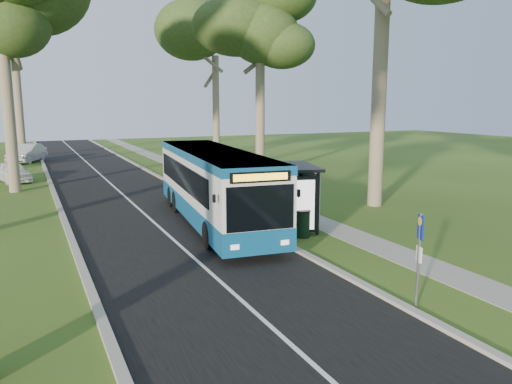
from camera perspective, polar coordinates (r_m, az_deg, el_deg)
ground at (r=16.96m, az=5.88°, el=-7.41°), size 120.00×120.00×0.00m
road at (r=24.87m, az=-13.20°, el=-1.94°), size 7.00×100.00×0.02m
kerb_east at (r=25.77m, az=-5.57°, el=-1.19°), size 0.25×100.00×0.12m
kerb_west at (r=24.42m, az=-21.26°, el=-2.47°), size 0.25×100.00×0.12m
centre_line at (r=24.86m, az=-13.20°, el=-1.92°), size 0.12×100.00×0.00m
footpath at (r=26.90m, az=0.46°, el=-0.77°), size 1.50×100.00×0.02m
bus at (r=21.14m, az=-4.85°, el=0.67°), size 3.71×12.10×3.15m
bus_stop_sign at (r=13.01m, az=18.16°, el=-6.29°), size 0.17×0.33×2.45m
bus_shelter at (r=20.17m, az=5.33°, el=0.79°), size 2.35×3.35×2.61m
litter_bin at (r=19.28m, az=5.35°, el=-3.61°), size 0.60×0.60×1.05m
car_white at (r=36.32m, az=-26.08°, el=2.08°), size 2.62×4.17×1.32m
car_silver at (r=47.62m, az=-24.73°, el=4.03°), size 3.47×5.13×1.60m
tree_west_c at (r=32.26m, az=-27.24°, el=18.07°), size 5.20×5.20×13.69m
tree_west_e at (r=52.31m, az=-26.09°, el=16.76°), size 5.20×5.20×16.26m
tree_east_c at (r=35.63m, az=0.48°, el=18.24°), size 5.20×5.20×13.65m
tree_east_d at (r=47.01m, az=-4.68°, el=15.48°), size 5.20×5.20×12.81m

